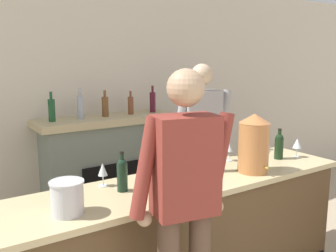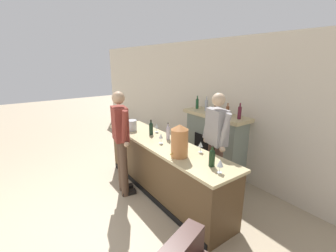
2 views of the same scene
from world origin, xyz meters
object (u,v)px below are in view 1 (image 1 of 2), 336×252
at_px(copper_dispenser, 254,143).
at_px(ice_bucket_steel, 67,198).
at_px(person_customer, 184,211).
at_px(wine_glass_near_bucket, 297,144).
at_px(wine_bottle_chardonnay_pale, 279,145).
at_px(person_bartender, 201,147).
at_px(wine_glass_by_dispenser, 103,170).
at_px(wine_bottle_burgundy_dark, 220,155).
at_px(wine_bottle_port_short, 122,173).
at_px(wine_bottle_rose_blush, 162,161).
at_px(fireplace_stone, 107,175).
at_px(wine_glass_mid_counter, 229,148).
at_px(wine_glass_front_left, 188,166).

relative_size(copper_dispenser, ice_bucket_steel, 2.33).
height_order(person_customer, wine_glass_near_bucket, person_customer).
distance_m(ice_bucket_steel, wine_bottle_chardonnay_pale, 2.06).
xyz_separation_m(person_bartender, wine_glass_by_dispenser, (-1.21, -0.37, 0.06)).
distance_m(wine_bottle_burgundy_dark, wine_glass_near_bucket, 0.91).
distance_m(wine_bottle_port_short, wine_bottle_chardonnay_pale, 1.60).
distance_m(ice_bucket_steel, wine_bottle_rose_blush, 0.90).
bearing_deg(copper_dispenser, wine_bottle_rose_blush, 157.12).
relative_size(fireplace_stone, wine_bottle_chardonnay_pale, 5.61).
height_order(person_bartender, ice_bucket_steel, person_bartender).
height_order(fireplace_stone, wine_glass_mid_counter, fireplace_stone).
distance_m(wine_bottle_port_short, wine_glass_near_bucket, 1.79).
relative_size(wine_bottle_burgundy_dark, wine_bottle_chardonnay_pale, 1.11).
bearing_deg(wine_bottle_rose_blush, wine_glass_front_left, -65.41).
bearing_deg(wine_bottle_burgundy_dark, wine_glass_by_dispenser, 168.28).
relative_size(person_bartender, wine_glass_near_bucket, 10.23).
xyz_separation_m(wine_glass_front_left, wine_glass_mid_counter, (0.67, 0.28, -0.00)).
relative_size(fireplace_stone, wine_glass_near_bucket, 8.92).
distance_m(fireplace_stone, person_customer, 1.98).
bearing_deg(ice_bucket_steel, fireplace_stone, 57.89).
height_order(fireplace_stone, wine_bottle_burgundy_dark, fireplace_stone).
relative_size(fireplace_stone, wine_glass_mid_counter, 9.30).
bearing_deg(person_customer, ice_bucket_steel, 138.47).
height_order(ice_bucket_steel, wine_bottle_chardonnay_pale, wine_bottle_chardonnay_pale).
xyz_separation_m(person_bartender, wine_bottle_rose_blush, (-0.73, -0.43, 0.08)).
bearing_deg(wine_glass_near_bucket, wine_glass_by_dispenser, 172.00).
height_order(wine_glass_front_left, wine_glass_mid_counter, wine_glass_front_left).
height_order(fireplace_stone, person_bartender, person_bartender).
relative_size(person_bartender, wine_bottle_burgundy_dark, 5.81).
relative_size(fireplace_stone, wine_glass_front_left, 9.03).
height_order(person_bartender, wine_bottle_burgundy_dark, person_bartender).
relative_size(wine_bottle_rose_blush, wine_glass_by_dispenser, 1.73).
distance_m(ice_bucket_steel, wine_bottle_port_short, 0.49).
distance_m(wine_bottle_chardonnay_pale, wine_glass_near_bucket, 0.20).
bearing_deg(wine_glass_by_dispenser, wine_bottle_chardonnay_pale, -7.08).
height_order(wine_glass_front_left, wine_glass_near_bucket, wine_glass_near_bucket).
relative_size(ice_bucket_steel, wine_glass_mid_counter, 1.21).
bearing_deg(person_bartender, fireplace_stone, 133.23).
xyz_separation_m(person_customer, wine_glass_front_left, (0.43, 0.53, 0.07)).
bearing_deg(copper_dispenser, wine_bottle_port_short, 170.26).
xyz_separation_m(fireplace_stone, person_bartender, (0.68, -0.73, 0.37)).
bearing_deg(ice_bucket_steel, wine_glass_near_bucket, 2.15).
height_order(wine_bottle_rose_blush, wine_glass_front_left, wine_bottle_rose_blush).
bearing_deg(wine_bottle_port_short, wine_glass_mid_counter, 8.24).
height_order(person_customer, person_bartender, same).
bearing_deg(person_customer, wine_bottle_rose_blush, 66.43).
height_order(copper_dispenser, wine_glass_mid_counter, copper_dispenser).
distance_m(person_customer, copper_dispenser, 1.14).
height_order(wine_bottle_rose_blush, wine_bottle_burgundy_dark, wine_bottle_burgundy_dark).
bearing_deg(wine_bottle_chardonnay_pale, copper_dispenser, -162.96).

